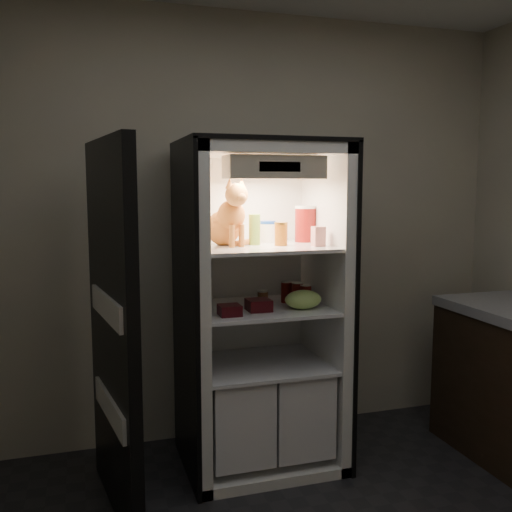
{
  "coord_description": "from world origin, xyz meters",
  "views": [
    {
      "loc": [
        -0.98,
        -1.72,
        1.62
      ],
      "look_at": [
        -0.03,
        1.32,
        1.23
      ],
      "focal_mm": 40.0,
      "sensor_mm": 36.0,
      "label": 1
    }
  ],
  "objects_px": {
    "soda_can_b": "(298,293)",
    "tabby_cat": "(228,220)",
    "mayo_tub": "(268,232)",
    "parmesan_shaker": "(255,229)",
    "grape_bag": "(303,299)",
    "cream_carton": "(318,236)",
    "salsa_jar": "(281,234)",
    "soda_can_c": "(306,295)",
    "berry_box_right": "(259,305)",
    "condiment_jar": "(263,297)",
    "refrigerator": "(258,329)",
    "pepper_jar": "(305,224)",
    "soda_can_a": "(287,292)",
    "berry_box_left": "(230,310)"
  },
  "relations": [
    {
      "from": "soda_can_b",
      "to": "tabby_cat",
      "type": "bearing_deg",
      "value": 171.58
    },
    {
      "from": "tabby_cat",
      "to": "mayo_tub",
      "type": "height_order",
      "value": "tabby_cat"
    },
    {
      "from": "parmesan_shaker",
      "to": "grape_bag",
      "type": "distance_m",
      "value": 0.48
    },
    {
      "from": "parmesan_shaker",
      "to": "soda_can_b",
      "type": "xyz_separation_m",
      "value": [
        0.25,
        -0.05,
        -0.37
      ]
    },
    {
      "from": "tabby_cat",
      "to": "cream_carton",
      "type": "relative_size",
      "value": 3.47
    },
    {
      "from": "salsa_jar",
      "to": "soda_can_c",
      "type": "xyz_separation_m",
      "value": [
        0.15,
        -0.02,
        -0.36
      ]
    },
    {
      "from": "mayo_tub",
      "to": "berry_box_right",
      "type": "distance_m",
      "value": 0.48
    },
    {
      "from": "condiment_jar",
      "to": "berry_box_right",
      "type": "bearing_deg",
      "value": -115.92
    },
    {
      "from": "tabby_cat",
      "to": "salsa_jar",
      "type": "height_order",
      "value": "tabby_cat"
    },
    {
      "from": "refrigerator",
      "to": "grape_bag",
      "type": "bearing_deg",
      "value": -43.5
    },
    {
      "from": "tabby_cat",
      "to": "soda_can_c",
      "type": "bearing_deg",
      "value": -27.95
    },
    {
      "from": "pepper_jar",
      "to": "berry_box_right",
      "type": "relative_size",
      "value": 1.69
    },
    {
      "from": "salsa_jar",
      "to": "condiment_jar",
      "type": "distance_m",
      "value": 0.39
    },
    {
      "from": "tabby_cat",
      "to": "grape_bag",
      "type": "distance_m",
      "value": 0.61
    },
    {
      "from": "cream_carton",
      "to": "soda_can_a",
      "type": "distance_m",
      "value": 0.41
    },
    {
      "from": "berry_box_right",
      "to": "soda_can_a",
      "type": "bearing_deg",
      "value": 36.87
    },
    {
      "from": "grape_bag",
      "to": "berry_box_left",
      "type": "height_order",
      "value": "grape_bag"
    },
    {
      "from": "mayo_tub",
      "to": "berry_box_left",
      "type": "height_order",
      "value": "mayo_tub"
    },
    {
      "from": "tabby_cat",
      "to": "berry_box_right",
      "type": "bearing_deg",
      "value": -64.18
    },
    {
      "from": "cream_carton",
      "to": "soda_can_a",
      "type": "height_order",
      "value": "cream_carton"
    },
    {
      "from": "tabby_cat",
      "to": "salsa_jar",
      "type": "distance_m",
      "value": 0.31
    },
    {
      "from": "tabby_cat",
      "to": "berry_box_right",
      "type": "height_order",
      "value": "tabby_cat"
    },
    {
      "from": "parmesan_shaker",
      "to": "salsa_jar",
      "type": "height_order",
      "value": "parmesan_shaker"
    },
    {
      "from": "condiment_jar",
      "to": "berry_box_right",
      "type": "distance_m",
      "value": 0.16
    },
    {
      "from": "refrigerator",
      "to": "salsa_jar",
      "type": "bearing_deg",
      "value": -42.93
    },
    {
      "from": "tabby_cat",
      "to": "cream_carton",
      "type": "xyz_separation_m",
      "value": [
        0.47,
        -0.18,
        -0.09
      ]
    },
    {
      "from": "salsa_jar",
      "to": "grape_bag",
      "type": "bearing_deg",
      "value": -44.07
    },
    {
      "from": "soda_can_c",
      "to": "berry_box_right",
      "type": "bearing_deg",
      "value": -170.22
    },
    {
      "from": "mayo_tub",
      "to": "condiment_jar",
      "type": "height_order",
      "value": "mayo_tub"
    },
    {
      "from": "soda_can_c",
      "to": "berry_box_left",
      "type": "relative_size",
      "value": 1.05
    },
    {
      "from": "pepper_jar",
      "to": "berry_box_right",
      "type": "height_order",
      "value": "pepper_jar"
    },
    {
      "from": "salsa_jar",
      "to": "berry_box_left",
      "type": "relative_size",
      "value": 1.15
    },
    {
      "from": "refrigerator",
      "to": "soda_can_a",
      "type": "relative_size",
      "value": 15.2
    },
    {
      "from": "soda_can_b",
      "to": "salsa_jar",
      "type": "bearing_deg",
      "value": -165.48
    },
    {
      "from": "soda_can_b",
      "to": "grape_bag",
      "type": "height_order",
      "value": "soda_can_b"
    },
    {
      "from": "salsa_jar",
      "to": "soda_can_a",
      "type": "relative_size",
      "value": 1.06
    },
    {
      "from": "cream_carton",
      "to": "grape_bag",
      "type": "xyz_separation_m",
      "value": [
        -0.09,
        -0.0,
        -0.35
      ]
    },
    {
      "from": "tabby_cat",
      "to": "soda_can_a",
      "type": "height_order",
      "value": "tabby_cat"
    },
    {
      "from": "condiment_jar",
      "to": "berry_box_left",
      "type": "distance_m",
      "value": 0.33
    },
    {
      "from": "soda_can_a",
      "to": "parmesan_shaker",
      "type": "bearing_deg",
      "value": -174.64
    },
    {
      "from": "soda_can_a",
      "to": "grape_bag",
      "type": "bearing_deg",
      "value": -82.2
    },
    {
      "from": "parmesan_shaker",
      "to": "mayo_tub",
      "type": "distance_m",
      "value": 0.16
    },
    {
      "from": "tabby_cat",
      "to": "parmesan_shaker",
      "type": "xyz_separation_m",
      "value": [
        0.15,
        -0.01,
        -0.05
      ]
    },
    {
      "from": "tabby_cat",
      "to": "condiment_jar",
      "type": "relative_size",
      "value": 4.44
    },
    {
      "from": "parmesan_shaker",
      "to": "berry_box_left",
      "type": "height_order",
      "value": "parmesan_shaker"
    },
    {
      "from": "salsa_jar",
      "to": "condiment_jar",
      "type": "bearing_deg",
      "value": 137.16
    },
    {
      "from": "soda_can_a",
      "to": "pepper_jar",
      "type": "bearing_deg",
      "value": 22.93
    },
    {
      "from": "condiment_jar",
      "to": "berry_box_left",
      "type": "relative_size",
      "value": 0.75
    },
    {
      "from": "condiment_jar",
      "to": "soda_can_b",
      "type": "bearing_deg",
      "value": -13.48
    },
    {
      "from": "berry_box_left",
      "to": "soda_can_b",
      "type": "bearing_deg",
      "value": 20.16
    }
  ]
}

